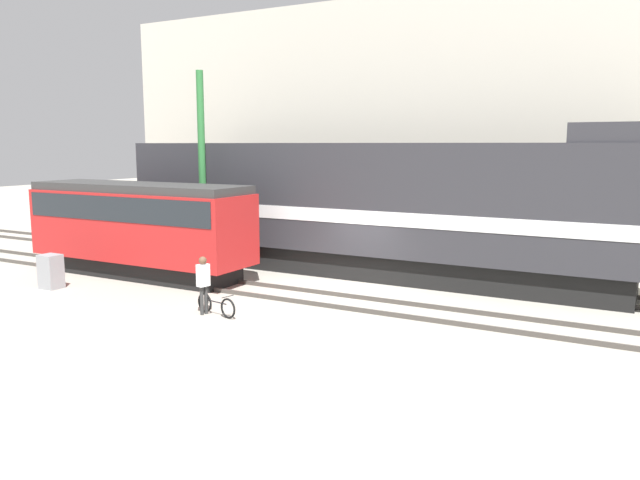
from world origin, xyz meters
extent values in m
plane|color=#9E998C|center=(0.00, 0.00, 0.00)|extent=(120.00, 120.00, 0.00)
cube|color=#47423D|center=(0.00, -2.06, 0.07)|extent=(60.00, 0.07, 0.14)
cube|color=#47423D|center=(0.00, -0.62, 0.07)|extent=(60.00, 0.07, 0.14)
cube|color=#47423D|center=(0.00, 2.31, 0.07)|extent=(60.00, 0.07, 0.14)
cube|color=#47423D|center=(0.00, 3.75, 0.07)|extent=(60.00, 0.07, 0.14)
cube|color=beige|center=(0.00, 9.73, 5.62)|extent=(30.79, 6.00, 11.25)
cube|color=black|center=(-0.61, 3.03, 0.50)|extent=(18.93, 2.55, 1.00)
cube|color=#2D2D33|center=(-0.61, 3.03, 3.03)|extent=(20.58, 3.00, 4.05)
cube|color=white|center=(-0.61, 3.03, 2.42)|extent=(20.17, 3.04, 0.50)
cube|color=#2D2D33|center=(8.18, 3.03, 5.35)|extent=(3.00, 2.85, 0.60)
cube|color=black|center=(-7.99, -1.34, 0.35)|extent=(8.15, 2.00, 0.70)
cube|color=#B21E1E|center=(-7.99, -1.34, 1.97)|extent=(9.26, 2.50, 2.54)
cube|color=#1E2328|center=(-7.99, -1.34, 2.69)|extent=(8.89, 2.54, 0.90)
cube|color=#333333|center=(-7.99, -1.34, 3.39)|extent=(9.08, 2.38, 0.30)
torus|color=black|center=(-1.46, -4.51, 0.30)|extent=(0.60, 0.17, 0.60)
torus|color=black|center=(-2.47, -4.31, 0.30)|extent=(0.60, 0.17, 0.60)
cylinder|color=black|center=(-1.97, -4.41, 0.41)|extent=(0.87, 0.20, 0.04)
cylinder|color=black|center=(-2.32, -4.34, 0.44)|extent=(0.03, 0.03, 0.27)
cylinder|color=#262626|center=(-1.46, -4.51, 0.65)|extent=(0.11, 0.44, 0.02)
cylinder|color=#333333|center=(-2.35, -4.41, 0.43)|extent=(0.11, 0.11, 0.86)
cylinder|color=#333333|center=(-2.38, -4.56, 0.43)|extent=(0.11, 0.11, 0.86)
cube|color=white|center=(-2.36, -4.49, 1.18)|extent=(0.28, 0.39, 0.66)
sphere|color=brown|center=(-2.36, -4.49, 1.63)|extent=(0.23, 0.23, 0.23)
cylinder|color=#2D7238|center=(-6.68, 0.85, 3.92)|extent=(0.28, 0.28, 7.83)
cube|color=gray|center=(-9.22, -4.41, 0.60)|extent=(0.70, 0.60, 1.20)
camera|label=1|loc=(9.33, -18.57, 5.00)|focal=35.00mm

